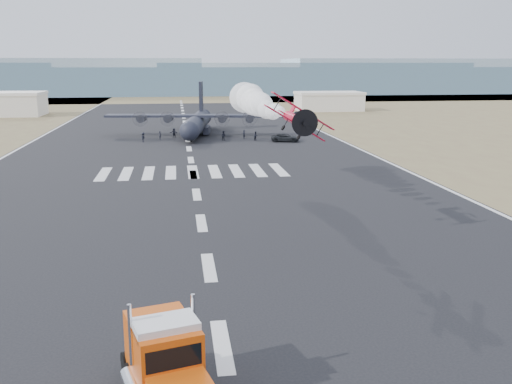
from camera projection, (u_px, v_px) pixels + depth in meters
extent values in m
plane|color=black|center=(222.00, 346.00, 29.99)|extent=(500.00, 500.00, 0.00)
cube|color=#796245|center=(180.00, 97.00, 252.22)|extent=(500.00, 80.00, 0.00)
cube|color=#879DAB|center=(41.00, 77.00, 270.59)|extent=(150.00, 50.00, 17.00)
cube|color=#879DAB|center=(179.00, 81.00, 279.78)|extent=(150.00, 50.00, 13.00)
cube|color=#879DAB|center=(309.00, 78.00, 288.31)|extent=(150.00, 50.00, 15.00)
cube|color=#879DAB|center=(431.00, 76.00, 296.84)|extent=(150.00, 50.00, 17.00)
cube|color=beige|center=(329.00, 102.00, 180.55)|extent=(20.00, 12.00, 5.20)
cube|color=white|center=(329.00, 93.00, 179.91)|extent=(20.50, 12.50, 0.80)
cube|color=black|center=(162.00, 379.00, 25.77)|extent=(3.04, 7.35, 0.27)
cube|color=red|center=(168.00, 356.00, 24.23)|extent=(3.09, 2.56, 2.36)
cube|color=black|center=(174.00, 358.00, 23.33)|extent=(2.31, 0.74, 0.97)
cube|color=white|center=(165.00, 326.00, 24.25)|extent=(3.04, 2.35, 0.54)
cube|color=red|center=(158.00, 343.00, 26.03)|extent=(3.15, 2.77, 2.79)
cylinder|color=black|center=(131.00, 375.00, 26.08)|extent=(0.72, 1.25, 1.18)
cylinder|color=black|center=(184.00, 364.00, 27.02)|extent=(0.72, 1.25, 1.18)
cylinder|color=black|center=(127.00, 364.00, 27.04)|extent=(0.72, 1.25, 1.18)
cylinder|color=black|center=(178.00, 354.00, 27.98)|extent=(0.72, 1.25, 1.18)
cylinder|color=red|center=(296.00, 119.00, 46.81)|extent=(1.05, 4.86, 0.87)
sphere|color=black|center=(295.00, 115.00, 46.92)|extent=(0.68, 0.68, 0.68)
cylinder|color=black|center=(303.00, 122.00, 44.59)|extent=(0.99, 0.62, 0.97)
cylinder|color=black|center=(304.00, 122.00, 44.26)|extent=(2.13, 0.11, 2.13)
cube|color=red|center=(297.00, 124.00, 46.52)|extent=(5.06, 1.15, 3.06)
cube|color=red|center=(298.00, 110.00, 45.98)|extent=(5.22, 1.16, 3.16)
cube|color=red|center=(289.00, 111.00, 48.84)|extent=(0.13, 0.87, 0.97)
cube|color=red|center=(289.00, 117.00, 48.95)|extent=(1.96, 0.75, 0.08)
cylinder|color=black|center=(288.00, 134.00, 46.19)|extent=(0.13, 0.43, 0.43)
cylinder|color=black|center=(307.00, 134.00, 46.46)|extent=(0.13, 0.43, 0.43)
sphere|color=white|center=(289.00, 116.00, 49.13)|extent=(0.68, 0.68, 0.68)
sphere|color=white|center=(283.00, 114.00, 51.35)|extent=(0.99, 0.99, 0.99)
sphere|color=white|center=(278.00, 111.00, 53.57)|extent=(1.29, 1.29, 1.29)
sphere|color=white|center=(273.00, 109.00, 55.80)|extent=(1.60, 1.60, 1.60)
sphere|color=white|center=(268.00, 107.00, 58.02)|extent=(1.91, 1.91, 1.91)
sphere|color=white|center=(264.00, 105.00, 60.24)|extent=(2.22, 2.22, 2.22)
sphere|color=white|center=(260.00, 104.00, 62.46)|extent=(2.53, 2.53, 2.53)
sphere|color=white|center=(256.00, 102.00, 64.68)|extent=(2.84, 2.84, 2.84)
sphere|color=white|center=(253.00, 100.00, 66.90)|extent=(3.15, 3.15, 3.15)
sphere|color=white|center=(249.00, 99.00, 69.12)|extent=(3.46, 3.46, 3.46)
sphere|color=white|center=(246.00, 98.00, 71.34)|extent=(3.77, 3.77, 3.77)
cylinder|color=black|center=(196.00, 124.00, 117.85)|extent=(7.21, 25.98, 3.67)
sphere|color=black|center=(189.00, 131.00, 105.30)|extent=(3.67, 3.67, 3.67)
cone|color=black|center=(202.00, 118.00, 130.39)|extent=(4.40, 5.97, 3.67)
cube|color=black|center=(196.00, 116.00, 116.57)|extent=(36.92, 8.93, 0.46)
cylinder|color=black|center=(142.00, 118.00, 116.23)|extent=(2.12, 3.69, 1.65)
cylinder|color=#3F3F44|center=(140.00, 119.00, 114.44)|extent=(3.10, 0.48, 3.12)
cylinder|color=black|center=(169.00, 118.00, 116.22)|extent=(2.12, 3.69, 1.65)
cylinder|color=#3F3F44|center=(167.00, 119.00, 114.43)|extent=(3.10, 0.48, 3.12)
cylinder|color=black|center=(223.00, 118.00, 116.21)|extent=(2.12, 3.69, 1.65)
cylinder|color=#3F3F44|center=(222.00, 119.00, 114.42)|extent=(3.10, 0.48, 3.12)
cylinder|color=black|center=(250.00, 118.00, 116.21)|extent=(2.12, 3.69, 1.65)
cylinder|color=#3F3F44|center=(249.00, 119.00, 114.42)|extent=(3.10, 0.48, 3.12)
cube|color=black|center=(201.00, 98.00, 127.59)|extent=(1.12, 4.17, 7.35)
cube|color=black|center=(202.00, 115.00, 128.88)|extent=(13.12, 4.52, 0.32)
cube|color=black|center=(187.00, 130.00, 119.05)|extent=(1.86, 5.61, 1.47)
cylinder|color=black|center=(188.00, 132.00, 119.16)|extent=(0.60, 1.06, 1.01)
cube|color=black|center=(207.00, 130.00, 119.04)|extent=(1.86, 5.61, 1.47)
cylinder|color=black|center=(207.00, 132.00, 119.15)|extent=(0.60, 1.06, 1.01)
cylinder|color=black|center=(191.00, 140.00, 108.42)|extent=(0.48, 0.87, 0.83)
imported|color=black|center=(285.00, 138.00, 108.53)|extent=(5.87, 3.83, 1.50)
imported|color=black|center=(160.00, 135.00, 111.49)|extent=(0.53, 0.63, 1.65)
imported|color=black|center=(256.00, 136.00, 110.11)|extent=(1.02, 0.92, 1.78)
imported|color=black|center=(143.00, 137.00, 107.98)|extent=(0.90, 1.29, 1.81)
imported|color=black|center=(244.00, 134.00, 113.22)|extent=(0.53, 0.96, 1.61)
imported|color=black|center=(190.00, 137.00, 109.63)|extent=(0.67, 0.87, 1.58)
imported|color=black|center=(174.00, 133.00, 114.61)|extent=(1.80, 1.23, 1.86)
imported|color=black|center=(244.00, 134.00, 112.98)|extent=(0.73, 0.78, 1.71)
imported|color=black|center=(223.00, 136.00, 110.23)|extent=(1.05, 0.89, 1.85)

